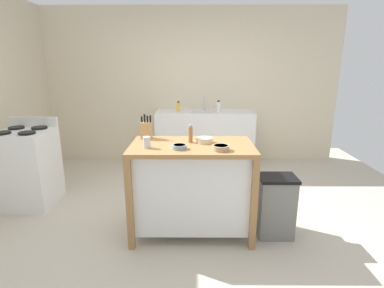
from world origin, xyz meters
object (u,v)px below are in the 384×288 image
sink_faucet (204,104)px  bottle_hand_soap (178,107)px  stove (27,168)px  bowl_ceramic_small (221,148)px  trash_bin (276,206)px  pepper_grinder (190,134)px  kitchen_island (192,184)px  bowl_ceramic_wide (204,140)px  bowl_stoneware_deep (179,147)px  knife_block (146,130)px  drinking_cup (147,142)px  bottle_spray_cleaner (218,107)px

sink_faucet → bottle_hand_soap: 0.47m
sink_faucet → stove: (-2.19, -1.65, -0.56)m
bowl_ceramic_small → trash_bin: bearing=12.3°
pepper_grinder → bottle_hand_soap: pepper_grinder is taller
kitchen_island → bowl_ceramic_wide: size_ratio=7.28×
kitchen_island → bowl_stoneware_deep: 0.47m
bowl_stoneware_deep → trash_bin: size_ratio=0.21×
knife_block → trash_bin: size_ratio=0.40×
drinking_cup → bowl_ceramic_small: bearing=-6.6°
knife_block → bowl_ceramic_small: knife_block is taller
trash_bin → bottle_hand_soap: bottle_hand_soap is taller
trash_bin → pepper_grinder: bearing=169.8°
pepper_grinder → knife_block: bearing=160.2°
drinking_cup → pepper_grinder: (0.40, 0.20, 0.03)m
drinking_cup → bottle_hand_soap: bearing=85.3°
drinking_cup → trash_bin: bearing=2.2°
trash_bin → stove: stove is taller
trash_bin → sink_faucet: bearing=105.1°
knife_block → pepper_grinder: knife_block is taller
knife_block → drinking_cup: (0.06, -0.36, -0.04)m
kitchen_island → bowl_ceramic_wide: (0.12, 0.07, 0.44)m
bowl_stoneware_deep → drinking_cup: (-0.30, 0.04, 0.03)m
kitchen_island → sink_faucet: bearing=85.0°
bowl_ceramic_wide → bowl_stoneware_deep: bowl_ceramic_wide is taller
knife_block → bottle_hand_soap: knife_block is taller
pepper_grinder → bowl_ceramic_small: bearing=-45.2°
pepper_grinder → bottle_spray_cleaner: 2.02m
pepper_grinder → sink_faucet: sink_faucet is taller
trash_bin → stove: (-2.83, 0.69, 0.15)m
kitchen_island → stove: (-2.00, 0.62, -0.05)m
bowl_ceramic_wide → stove: size_ratio=0.16×
knife_block → bowl_stoneware_deep: size_ratio=1.90×
bowl_ceramic_wide → drinking_cup: size_ratio=1.54×
bottle_hand_soap → kitchen_island: bearing=-83.6°
bottle_spray_cleaner → bottle_hand_soap: 0.65m
trash_bin → sink_faucet: sink_faucet is taller
sink_faucet → stove: bearing=-143.0°
bowl_ceramic_wide → bottle_hand_soap: bearing=100.0°
trash_bin → bottle_spray_cleaner: bearing=101.0°
kitchen_island → sink_faucet: size_ratio=5.39×
knife_block → sink_faucet: knife_block is taller
bottle_spray_cleaner → trash_bin: bearing=-79.0°
kitchen_island → trash_bin: kitchen_island is taller
trash_bin → sink_faucet: 2.53m
knife_block → bottle_hand_soap: size_ratio=1.46×
drinking_cup → bottle_spray_cleaner: bottle_spray_cleaner is taller
bowl_stoneware_deep → sink_faucet: sink_faucet is taller
stove → bowl_stoneware_deep: bearing=-22.4°
bowl_ceramic_wide → bottle_hand_soap: bottle_hand_soap is taller
bowl_stoneware_deep → sink_faucet: bearing=82.7°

